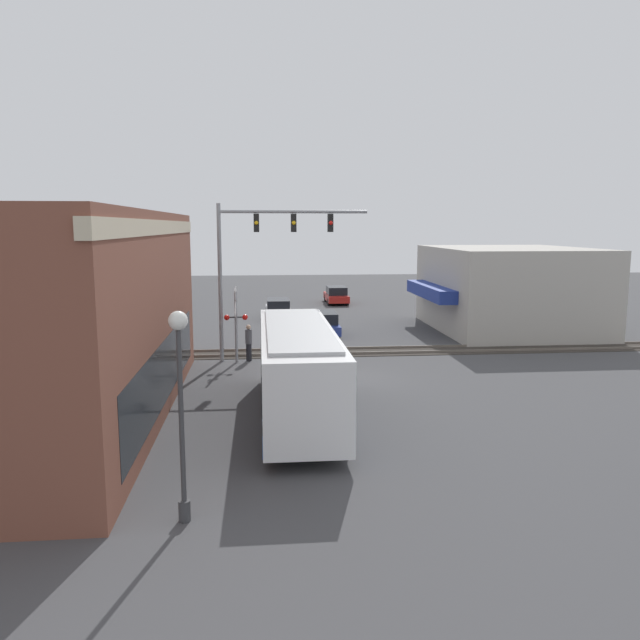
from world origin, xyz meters
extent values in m
plane|color=#424244|center=(0.00, 0.00, 0.00)|extent=(120.00, 120.00, 0.00)
cube|color=brown|center=(-4.63, 12.70, 3.65)|extent=(18.20, 10.40, 7.30)
cube|color=beige|center=(-4.63, 7.65, 6.75)|extent=(18.40, 0.36, 0.50)
cube|color=black|center=(-4.63, 7.55, 1.70)|extent=(15.29, 0.12, 2.20)
cube|color=#B2ADA3|center=(12.48, -12.20, 2.70)|extent=(11.66, 9.41, 5.41)
cube|color=navy|center=(12.48, -6.95, 2.60)|extent=(8.16, 1.20, 0.80)
cube|color=white|center=(-5.32, 2.80, 1.80)|extent=(10.89, 2.55, 2.75)
cube|color=black|center=(-5.32, 2.80, 2.21)|extent=(10.68, 2.59, 1.16)
cube|color=#194CA5|center=(-5.32, 2.80, 0.59)|extent=(10.68, 2.58, 0.24)
cube|color=#A5A8AA|center=(-5.32, 2.80, 3.24)|extent=(9.26, 2.17, 0.12)
cylinder|color=black|center=(-2.07, 2.80, 0.50)|extent=(1.00, 2.57, 1.00)
cylinder|color=black|center=(-8.96, 2.80, 0.50)|extent=(1.00, 2.57, 1.00)
cylinder|color=gray|center=(4.31, 6.07, 3.95)|extent=(0.20, 0.20, 7.90)
cylinder|color=gray|center=(4.31, 2.39, 7.50)|extent=(0.16, 7.36, 0.16)
cube|color=black|center=(4.31, 4.23, 6.95)|extent=(0.30, 0.27, 0.90)
sphere|color=yellow|center=(4.14, 4.23, 6.95)|extent=(0.20, 0.20, 0.20)
cube|color=black|center=(4.31, 2.39, 6.95)|extent=(0.30, 0.27, 0.90)
sphere|color=yellow|center=(4.14, 2.39, 6.95)|extent=(0.20, 0.20, 0.20)
cube|color=black|center=(4.31, 0.55, 6.95)|extent=(0.30, 0.27, 0.90)
sphere|color=red|center=(4.14, 0.55, 6.95)|extent=(0.20, 0.20, 0.20)
cylinder|color=gray|center=(3.99, 5.32, 1.80)|extent=(0.14, 0.14, 3.60)
cube|color=white|center=(3.99, 5.32, 3.10)|extent=(1.41, 0.06, 1.41)
cube|color=white|center=(3.99, 5.32, 3.10)|extent=(1.41, 0.06, 1.41)
cylinder|color=#38383A|center=(3.99, 5.32, 2.30)|extent=(0.08, 0.90, 0.08)
sphere|color=red|center=(3.94, 4.87, 2.30)|extent=(0.28, 0.28, 0.28)
sphere|color=red|center=(3.94, 5.77, 2.30)|extent=(0.28, 0.28, 0.28)
cylinder|color=#38383A|center=(-13.09, 5.91, 0.25)|extent=(0.28, 0.28, 0.50)
cylinder|color=#38383A|center=(-13.09, 5.91, 2.25)|extent=(0.12, 0.12, 4.51)
sphere|color=white|center=(-13.09, 5.91, 4.73)|extent=(0.44, 0.44, 0.44)
cube|color=#332D28|center=(6.00, 0.00, 0.01)|extent=(2.60, 60.00, 0.03)
cube|color=#6B6056|center=(5.28, 0.00, 0.07)|extent=(0.07, 60.00, 0.15)
cube|color=#6B6056|center=(6.72, 0.00, 0.07)|extent=(0.07, 60.00, 0.15)
cube|color=navy|center=(11.57, 0.20, 0.53)|extent=(4.52, 1.80, 0.55)
cube|color=black|center=(11.34, 0.20, 1.14)|extent=(2.49, 1.62, 0.66)
cylinder|color=black|center=(12.97, 0.20, 0.32)|extent=(0.64, 1.82, 0.64)
cylinder|color=black|center=(10.17, 0.20, 0.32)|extent=(0.64, 1.82, 0.64)
cube|color=#B7B7BC|center=(18.81, 2.80, 0.53)|extent=(4.88, 1.80, 0.55)
cube|color=black|center=(18.57, 2.80, 1.14)|extent=(2.68, 1.62, 0.66)
cylinder|color=black|center=(20.33, 2.80, 0.32)|extent=(0.64, 1.82, 0.64)
cylinder|color=black|center=(17.30, 2.80, 0.32)|extent=(0.64, 1.82, 0.64)
cube|color=#B21E19|center=(27.54, -2.60, 0.55)|extent=(4.72, 1.80, 0.58)
cube|color=black|center=(27.31, -2.60, 1.18)|extent=(2.60, 1.62, 0.68)
cylinder|color=black|center=(29.01, -2.60, 0.32)|extent=(0.64, 1.82, 0.64)
cylinder|color=black|center=(26.08, -2.60, 0.32)|extent=(0.64, 1.82, 0.64)
cylinder|color=#2D3351|center=(-1.50, 0.72, 0.43)|extent=(0.28, 0.28, 0.86)
cylinder|color=#262D4C|center=(-1.50, 0.72, 1.21)|extent=(0.34, 0.34, 0.71)
sphere|color=tan|center=(-1.50, 0.72, 1.69)|extent=(0.23, 0.23, 0.23)
cylinder|color=black|center=(4.30, 4.71, 0.44)|extent=(0.28, 0.28, 0.89)
cylinder|color=#4C4C51|center=(4.30, 4.71, 1.26)|extent=(0.34, 0.34, 0.74)
sphere|color=tan|center=(4.30, 4.71, 1.74)|extent=(0.24, 0.24, 0.24)
camera|label=1|loc=(-26.98, 4.08, 6.81)|focal=35.00mm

